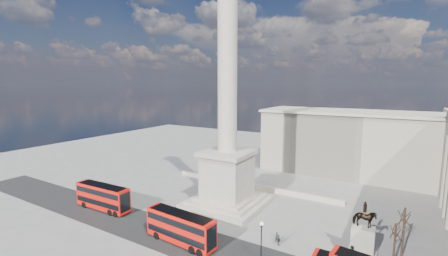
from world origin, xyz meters
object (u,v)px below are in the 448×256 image
at_px(red_bus_a, 103,197).
at_px(victorian_lamp, 261,239).
at_px(equestrian_statue, 363,237).
at_px(pedestrian_crossing, 279,240).
at_px(red_bus_b, 181,228).
at_px(pedestrian_standing, 351,252).
at_px(pedestrian_walking, 277,237).
at_px(nelsons_column, 227,140).

height_order(red_bus_a, victorian_lamp, victorian_lamp).
bearing_deg(equestrian_statue, pedestrian_crossing, -161.86).
xyz_separation_m(red_bus_b, pedestrian_standing, (22.28, 8.75, -1.53)).
xyz_separation_m(pedestrian_standing, pedestrian_crossing, (-9.63, -1.86, -0.14)).
bearing_deg(victorian_lamp, pedestrian_walking, 90.70).
distance_m(red_bus_b, pedestrian_standing, 23.99).
height_order(red_bus_b, equestrian_statue, equestrian_statue).
bearing_deg(equestrian_statue, pedestrian_standing, -124.92).
xyz_separation_m(red_bus_a, red_bus_b, (20.27, -2.02, -0.05)).
xyz_separation_m(red_bus_a, equestrian_statue, (43.72, 8.41, 0.16)).
height_order(nelsons_column, pedestrian_walking, nelsons_column).
distance_m(red_bus_a, pedestrian_standing, 43.11).
relative_size(red_bus_a, victorian_lamp, 2.06).
bearing_deg(red_bus_a, pedestrian_crossing, 6.60).
height_order(pedestrian_walking, pedestrian_crossing, pedestrian_walking).
bearing_deg(pedestrian_crossing, pedestrian_standing, -133.52).
bearing_deg(red_bus_a, pedestrian_walking, 7.82).
bearing_deg(victorian_lamp, nelsons_column, 133.23).
xyz_separation_m(red_bus_b, victorian_lamp, (12.22, 1.48, 0.93)).
height_order(pedestrian_standing, pedestrian_crossing, pedestrian_standing).
height_order(equestrian_statue, pedestrian_standing, equestrian_statue).
height_order(victorian_lamp, equestrian_statue, equestrian_statue).
xyz_separation_m(red_bus_b, pedestrian_crossing, (12.65, 6.89, -1.67)).
relative_size(equestrian_statue, pedestrian_crossing, 4.92).
xyz_separation_m(nelsons_column, victorian_lamp, (13.63, -14.50, -9.53)).
xyz_separation_m(nelsons_column, pedestrian_crossing, (14.06, -9.09, -12.13)).
distance_m(pedestrian_standing, pedestrian_crossing, 9.81).
distance_m(red_bus_b, equestrian_statue, 25.66).
bearing_deg(red_bus_a, red_bus_b, -7.51).
relative_size(nelsons_column, pedestrian_crossing, 31.66).
height_order(red_bus_b, pedestrian_standing, red_bus_b).
relative_size(red_bus_a, red_bus_b, 1.01).
height_order(red_bus_a, pedestrian_walking, red_bus_a).
relative_size(red_bus_b, victorian_lamp, 2.03).
xyz_separation_m(nelsons_column, pedestrian_standing, (23.69, -7.23, -11.99)).
bearing_deg(nelsons_column, pedestrian_walking, -31.95).
height_order(nelsons_column, pedestrian_standing, nelsons_column).
distance_m(red_bus_a, victorian_lamp, 32.51).
relative_size(nelsons_column, pedestrian_walking, 30.99).
xyz_separation_m(pedestrian_walking, pedestrian_crossing, (0.50, -0.63, -0.02)).
height_order(red_bus_b, victorian_lamp, victorian_lamp).
distance_m(red_bus_b, pedestrian_crossing, 14.50).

